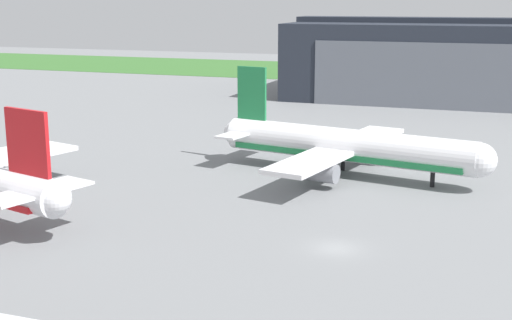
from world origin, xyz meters
The scene contains 4 objects.
ground_plane centered at (0.00, 0.00, 0.00)m, with size 440.00×440.00×0.00m, color slate.
grass_field_strip centered at (0.00, 158.30, 0.04)m, with size 440.00×56.00×0.08m, color #376B2E.
maintenance_hangar centered at (1.26, 106.12, 8.63)m, with size 70.56×36.74×18.17m.
airliner_far_right centered at (-5.07, 27.21, 3.76)m, with size 36.55×33.01×13.26m.
Camera 1 is at (13.49, -59.58, 22.10)m, focal length 49.44 mm.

